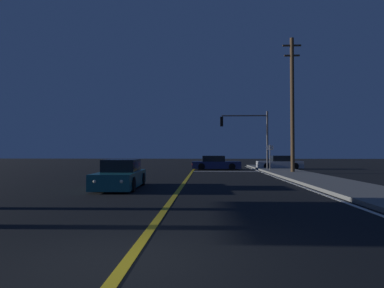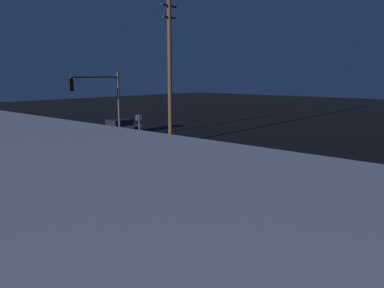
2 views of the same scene
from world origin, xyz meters
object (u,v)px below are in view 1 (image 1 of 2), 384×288
(car_side_waiting_silver, at_px, (280,163))
(traffic_signal_near_right, at_px, (249,130))
(car_distant_tail_teal, at_px, (121,176))
(utility_pole_right, at_px, (292,103))
(street_sign_corner, at_px, (270,154))
(car_far_approaching_navy, at_px, (215,163))

(car_side_waiting_silver, height_order, traffic_signal_near_right, traffic_signal_near_right)
(car_distant_tail_teal, bearing_deg, car_side_waiting_silver, -124.51)
(utility_pole_right, xyz_separation_m, street_sign_corner, (-1.40, 1.96, -3.97))
(car_distant_tail_teal, height_order, utility_pole_right, utility_pole_right)
(car_distant_tail_teal, height_order, street_sign_corner, street_sign_corner)
(car_far_approaching_navy, bearing_deg, utility_pole_right, 42.71)
(utility_pole_right, bearing_deg, car_far_approaching_navy, 134.96)
(car_side_waiting_silver, relative_size, traffic_signal_near_right, 0.81)
(car_far_approaching_navy, height_order, car_distant_tail_teal, same)
(car_far_approaching_navy, distance_m, car_side_waiting_silver, 6.60)
(car_distant_tail_teal, bearing_deg, traffic_signal_near_right, -119.47)
(car_far_approaching_navy, distance_m, car_distant_tail_teal, 17.59)
(car_distant_tail_teal, distance_m, street_sign_corner, 16.03)
(traffic_signal_near_right, height_order, street_sign_corner, traffic_signal_near_right)
(car_far_approaching_navy, height_order, utility_pole_right, utility_pole_right)
(traffic_signal_near_right, bearing_deg, street_sign_corner, 115.78)
(car_far_approaching_navy, bearing_deg, car_side_waiting_silver, 98.48)
(car_far_approaching_navy, bearing_deg, street_sign_corner, 46.47)
(car_side_waiting_silver, relative_size, car_distant_tail_teal, 0.95)
(utility_pole_right, distance_m, street_sign_corner, 4.64)
(car_side_waiting_silver, relative_size, street_sign_corner, 1.93)
(traffic_signal_near_right, bearing_deg, utility_pole_right, 120.05)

